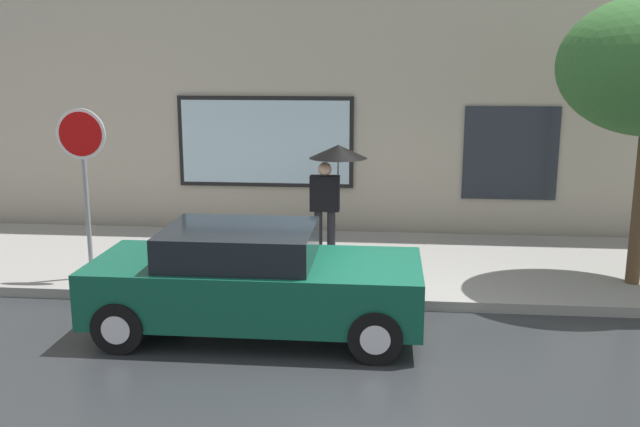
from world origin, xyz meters
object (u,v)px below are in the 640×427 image
object	(u,v)px
fire_hydrant	(197,256)
stop_sign	(83,160)
pedestrian_with_umbrella	(333,170)
parked_car	(254,281)

from	to	relation	value
fire_hydrant	stop_sign	bearing A→B (deg)	178.52
pedestrian_with_umbrella	stop_sign	xyz separation A→B (m)	(-3.66, -1.40, 0.31)
parked_car	pedestrian_with_umbrella	distance (m)	3.23
pedestrian_with_umbrella	stop_sign	distance (m)	3.93
stop_sign	fire_hydrant	bearing A→B (deg)	-1.48
fire_hydrant	stop_sign	xyz separation A→B (m)	(-1.70, 0.04, 1.44)
parked_car	stop_sign	xyz separation A→B (m)	(-2.87, 1.58, 1.30)
pedestrian_with_umbrella	fire_hydrant	bearing A→B (deg)	-143.59
fire_hydrant	parked_car	bearing A→B (deg)	-52.74
parked_car	stop_sign	size ratio (longest dim) A/B	1.60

